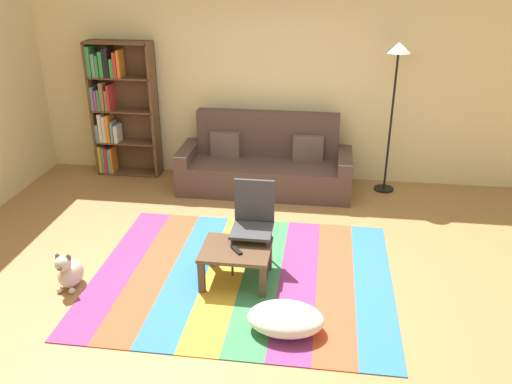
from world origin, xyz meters
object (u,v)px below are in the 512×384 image
(pouf, at_px, (286,319))
(bookshelf, at_px, (116,107))
(dog, at_px, (69,272))
(folding_chair, at_px, (253,218))
(coffee_table, at_px, (236,254))
(tv_remote, at_px, (237,250))
(standing_lamp, at_px, (397,68))
(couch, at_px, (265,165))

(pouf, bearing_deg, bookshelf, 129.40)
(pouf, relative_size, dog, 1.62)
(bookshelf, relative_size, folding_chair, 2.07)
(bookshelf, relative_size, pouf, 2.89)
(coffee_table, xyz_separation_m, tv_remote, (0.02, -0.06, 0.07))
(coffee_table, height_order, standing_lamp, standing_lamp)
(pouf, height_order, folding_chair, folding_chair)
(bookshelf, height_order, tv_remote, bookshelf)
(tv_remote, relative_size, folding_chair, 0.17)
(couch, xyz_separation_m, standing_lamp, (1.59, 0.17, 1.30))
(couch, xyz_separation_m, folding_chair, (0.11, -1.94, 0.20))
(couch, height_order, standing_lamp, standing_lamp)
(couch, distance_m, standing_lamp, 2.06)
(tv_remote, bearing_deg, couch, 52.14)
(coffee_table, xyz_separation_m, standing_lamp, (1.60, 2.43, 1.33))
(tv_remote, bearing_deg, pouf, -88.80)
(dog, bearing_deg, tv_remote, 9.16)
(pouf, height_order, dog, dog)
(coffee_table, relative_size, folding_chair, 0.73)
(coffee_table, xyz_separation_m, folding_chair, (0.12, 0.32, 0.23))
(bookshelf, bearing_deg, tv_remote, -50.60)
(coffee_table, distance_m, standing_lamp, 3.20)
(pouf, distance_m, standing_lamp, 3.62)
(coffee_table, relative_size, pouf, 1.02)
(standing_lamp, height_order, folding_chair, standing_lamp)
(pouf, relative_size, standing_lamp, 0.33)
(folding_chair, bearing_deg, bookshelf, 169.60)
(couch, height_order, tv_remote, couch)
(dog, xyz_separation_m, folding_chair, (1.67, 0.64, 0.37))
(couch, height_order, pouf, couch)
(bookshelf, bearing_deg, pouf, -50.60)
(standing_lamp, bearing_deg, dog, -139.01)
(pouf, relative_size, tv_remote, 4.30)
(couch, bearing_deg, folding_chair, -86.65)
(dog, height_order, tv_remote, dog)
(couch, relative_size, standing_lamp, 1.15)
(bookshelf, xyz_separation_m, dog, (0.57, -2.86, -0.81))
(bookshelf, bearing_deg, couch, -7.65)
(dog, bearing_deg, couch, 58.78)
(coffee_table, height_order, dog, dog)
(coffee_table, height_order, tv_remote, tv_remote)
(bookshelf, height_order, standing_lamp, standing_lamp)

